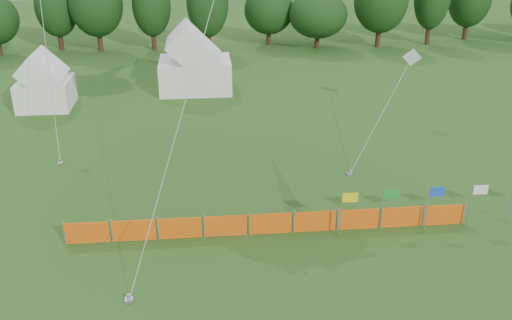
{
  "coord_description": "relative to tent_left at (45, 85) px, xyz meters",
  "views": [
    {
      "loc": [
        -1.79,
        -12.32,
        13.52
      ],
      "look_at": [
        0.0,
        6.0,
        5.2
      ],
      "focal_mm": 40.0,
      "sensor_mm": 36.0,
      "label": 1
    }
  ],
  "objects": [
    {
      "name": "treeline",
      "position": [
        14.64,
        16.63,
        2.53
      ],
      "size": [
        104.57,
        8.78,
        8.36
      ],
      "color": "#382314",
      "rests_on": "ground"
    },
    {
      "name": "tent_left",
      "position": [
        0.0,
        0.0,
        0.0
      ],
      "size": [
        3.71,
        3.71,
        3.27
      ],
      "color": "white",
      "rests_on": "ground"
    },
    {
      "name": "tent_right",
      "position": [
        10.73,
        3.09,
        0.35
      ],
      "size": [
        5.61,
        4.49,
        3.96
      ],
      "color": "white",
      "rests_on": "ground"
    },
    {
      "name": "barrier_fence",
      "position": [
        14.01,
        -18.85,
        -1.15
      ],
      "size": [
        17.9,
        0.06,
        1.0
      ],
      "color": "#E0540C",
      "rests_on": "ground"
    },
    {
      "name": "flag_row",
      "position": [
        22.16,
        -19.11,
        -0.25
      ],
      "size": [
        10.73,
        0.53,
        2.17
      ],
      "color": "gray",
      "rests_on": "ground"
    },
    {
      "name": "small_kite_white",
      "position": [
        23.45,
        -7.02,
        1.37
      ],
      "size": [
        6.89,
        9.0,
        4.81
      ],
      "color": "silver",
      "rests_on": "ground"
    },
    {
      "name": "small_kite_dark",
      "position": [
        2.03,
        -5.7,
        4.95
      ],
      "size": [
        2.31,
        8.35,
        12.0
      ],
      "color": "black",
      "rests_on": "ground"
    }
  ]
}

